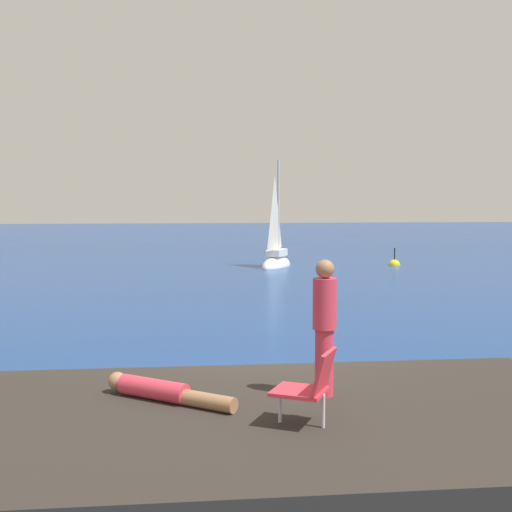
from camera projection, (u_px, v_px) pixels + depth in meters
ground_plane at (263, 395)px, 11.19m from camera, size 160.00×160.00×0.00m
shore_ledge at (255, 453)px, 7.42m from camera, size 7.96×4.26×0.92m
boulder_seaward at (463, 415)px, 10.15m from camera, size 1.31×1.41×0.71m
boulder_inland at (186, 438)px, 9.19m from camera, size 0.87×0.69×0.63m
sailboat_near at (276, 260)px, 32.42m from camera, size 2.25×3.08×5.61m
person_sunbather at (163, 391)px, 7.78m from camera, size 1.50×1.15×0.25m
person_standing at (325, 324)px, 7.92m from camera, size 0.28×0.28×1.62m
beach_chair at (310, 384)px, 6.89m from camera, size 0.75×0.70×0.80m
marker_buoy at (394, 265)px, 33.13m from camera, size 0.56×0.56×1.13m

